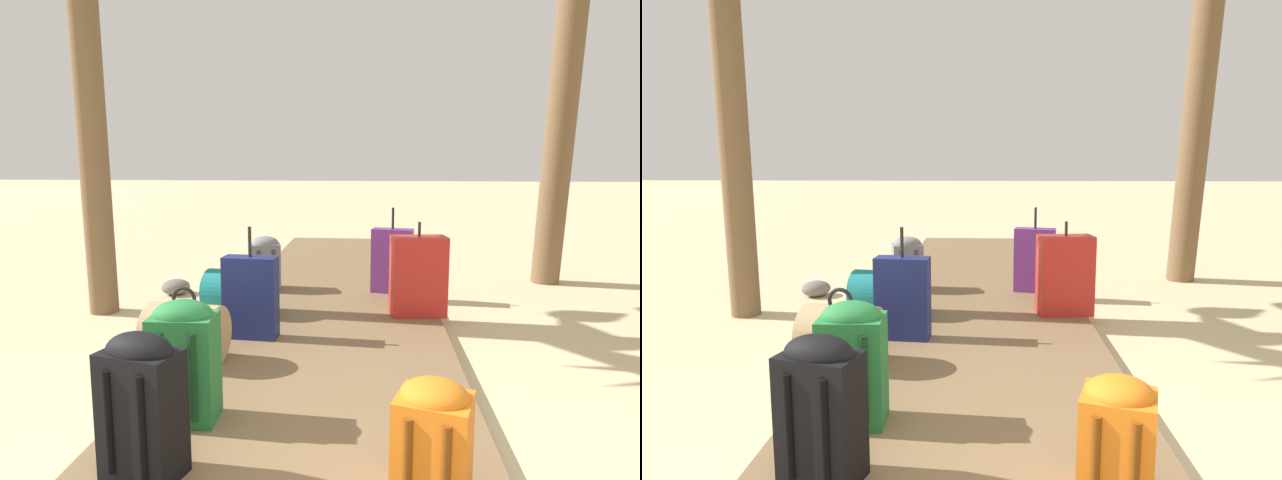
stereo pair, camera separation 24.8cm
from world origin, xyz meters
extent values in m
plane|color=#D1BA8C|center=(0.00, 2.99, 0.00)|extent=(60.00, 60.00, 0.00)
cube|color=brown|center=(0.00, 3.73, 0.04)|extent=(1.80, 7.47, 0.08)
cylinder|color=#197A7F|center=(-0.74, 3.13, 0.26)|extent=(0.59, 0.44, 0.36)
torus|color=black|center=(-0.74, 3.13, 0.47)|extent=(0.17, 0.05, 0.16)
cylinder|color=tan|center=(-0.81, 2.02, 0.27)|extent=(0.51, 0.44, 0.37)
torus|color=black|center=(-0.81, 2.02, 0.48)|extent=(0.17, 0.05, 0.16)
cube|color=#237538|center=(-0.55, 1.29, 0.34)|extent=(0.31, 0.25, 0.52)
ellipsoid|color=#237538|center=(-0.55, 1.29, 0.60)|extent=(0.30, 0.23, 0.15)
cylinder|color=#113A1C|center=(-0.62, 1.16, 0.34)|extent=(0.04, 0.04, 0.42)
cylinder|color=#113A1C|center=(-0.47, 1.17, 0.34)|extent=(0.04, 0.04, 0.42)
cube|color=red|center=(0.72, 3.20, 0.40)|extent=(0.46, 0.29, 0.65)
cylinder|color=black|center=(0.72, 3.20, 0.78)|extent=(0.02, 0.02, 0.12)
cube|color=black|center=(-0.55, 0.81, 0.34)|extent=(0.35, 0.27, 0.52)
ellipsoid|color=black|center=(-0.55, 0.81, 0.60)|extent=(0.33, 0.25, 0.15)
cylinder|color=black|center=(-0.65, 0.73, 0.34)|extent=(0.04, 0.04, 0.41)
cylinder|color=black|center=(-0.51, 0.69, 0.34)|extent=(0.04, 0.04, 0.41)
cube|color=slate|center=(-0.68, 3.96, 0.31)|extent=(0.34, 0.31, 0.45)
ellipsoid|color=slate|center=(-0.68, 3.96, 0.53)|extent=(0.32, 0.30, 0.14)
cylinder|color=#3A3A3D|center=(-0.72, 3.82, 0.31)|extent=(0.04, 0.04, 0.36)
cylinder|color=#3A3A3D|center=(-0.58, 3.86, 0.31)|extent=(0.04, 0.04, 0.36)
cube|color=#6B2D84|center=(0.54, 3.95, 0.38)|extent=(0.41, 0.24, 0.61)
cylinder|color=black|center=(0.54, 3.95, 0.79)|extent=(0.02, 0.02, 0.20)
cube|color=orange|center=(0.57, 0.74, 0.29)|extent=(0.32, 0.30, 0.41)
ellipsoid|color=orange|center=(0.57, 0.74, 0.49)|extent=(0.31, 0.29, 0.13)
cylinder|color=#70380C|center=(0.47, 0.64, 0.29)|extent=(0.04, 0.04, 0.33)
cylinder|color=#70380C|center=(0.60, 0.61, 0.29)|extent=(0.04, 0.04, 0.33)
cube|color=navy|center=(-0.50, 2.53, 0.37)|extent=(0.39, 0.19, 0.58)
cylinder|color=black|center=(-0.50, 2.53, 0.77)|extent=(0.02, 0.02, 0.21)
cylinder|color=brown|center=(-2.00, 3.27, 1.76)|extent=(0.24, 0.33, 3.53)
cylinder|color=brown|center=(2.24, 4.63, 2.16)|extent=(0.29, 0.80, 4.32)
ellipsoid|color=slate|center=(-1.60, 3.98, 0.08)|extent=(0.37, 0.38, 0.15)
camera|label=1|loc=(0.33, -1.13, 1.33)|focal=30.36mm
camera|label=2|loc=(0.09, -1.14, 1.33)|focal=30.36mm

